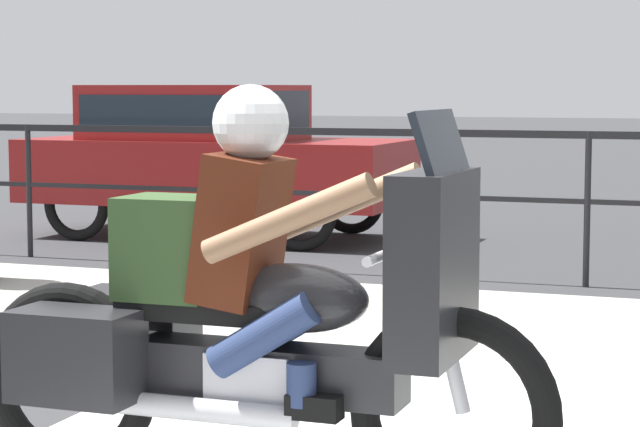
{
  "coord_description": "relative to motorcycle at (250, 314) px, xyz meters",
  "views": [
    {
      "loc": [
        1.37,
        -4.76,
        1.57
      ],
      "look_at": [
        -0.52,
        0.4,
        1.01
      ],
      "focal_mm": 70.0,
      "sensor_mm": 36.0,
      "label": 1
    }
  ],
  "objects": [
    {
      "name": "fence_railing",
      "position": [
        0.49,
        5.55,
        0.26
      ],
      "size": [
        36.0,
        0.05,
        1.23
      ],
      "color": "black",
      "rests_on": "ground"
    },
    {
      "name": "parked_car",
      "position": [
        -3.71,
        7.54,
        0.21
      ],
      "size": [
        3.96,
        1.66,
        1.59
      ],
      "rotation": [
        0.0,
        0.0,
        -0.05
      ],
      "color": "maroon",
      "rests_on": "ground"
    },
    {
      "name": "motorcycle",
      "position": [
        0.0,
        0.0,
        0.0
      ],
      "size": [
        2.39,
        0.76,
        1.58
      ],
      "rotation": [
        0.0,
        0.0,
        0.07
      ],
      "color": "black",
      "rests_on": "ground"
    },
    {
      "name": "sidewalk_band",
      "position": [
        0.49,
        3.86,
        -0.71
      ],
      "size": [
        44.0,
        2.4,
        0.01
      ],
      "primitive_type": "cube",
      "color": "#B7B2A8",
      "rests_on": "ground"
    }
  ]
}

